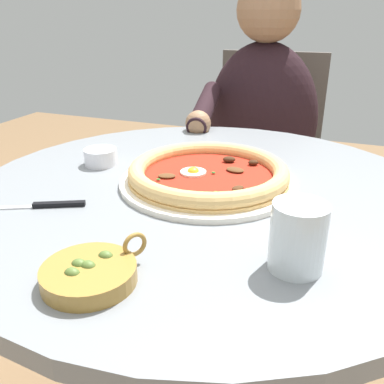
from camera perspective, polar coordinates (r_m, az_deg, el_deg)
dining_table at (r=0.87m, az=1.57°, el=-10.48°), size 0.89×0.89×0.74m
pizza_on_plate at (r=0.79m, az=2.19°, el=2.42°), size 0.34×0.34×0.04m
water_glass at (r=0.54m, az=14.18°, el=-6.38°), size 0.07×0.07×0.09m
steak_knife at (r=0.74m, az=-19.63°, el=-1.72°), size 0.18×0.10×0.01m
ramekin_capers at (r=0.91m, az=-12.35°, el=4.80°), size 0.07×0.07×0.03m
olive_pan at (r=0.53m, az=-13.74°, el=-10.71°), size 0.12×0.13×0.05m
diner_person at (r=1.49m, az=8.84°, el=2.31°), size 0.38×0.50×1.14m
cafe_chair_diner at (r=1.62m, az=9.86°, el=5.13°), size 0.46×0.46×0.90m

